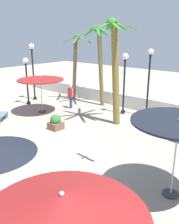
# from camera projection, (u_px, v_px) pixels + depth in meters

# --- Properties ---
(ground_plane) EXTENTS (56.00, 56.00, 0.00)m
(ground_plane) POSITION_uv_depth(u_px,v_px,m) (40.00, 161.00, 10.40)
(ground_plane) COLOR #9E9384
(boundary_wall) EXTENTS (25.20, 0.30, 0.93)m
(boundary_wall) POSITION_uv_depth(u_px,v_px,m) (147.00, 105.00, 16.82)
(boundary_wall) COLOR silver
(boundary_wall) RESTS_ON ground_plane
(patio_umbrella_0) EXTENTS (2.92, 2.92, 2.71)m
(patio_umbrella_0) POSITION_uv_depth(u_px,v_px,m) (179.00, 126.00, 7.45)
(patio_umbrella_0) COLOR #333338
(patio_umbrella_0) RESTS_ON ground_plane
(patio_umbrella_2) EXTENTS (3.06, 3.06, 2.41)m
(patio_umbrella_2) POSITION_uv_depth(u_px,v_px,m) (41.00, 81.00, 16.20)
(patio_umbrella_2) COLOR #333338
(patio_umbrella_2) RESTS_ON ground_plane
(patio_umbrella_3) EXTENTS (2.56, 2.56, 3.10)m
(patio_umbrella_3) POSITION_uv_depth(u_px,v_px,m) (62.00, 208.00, 3.42)
(patio_umbrella_3) COLOR #333338
(patio_umbrella_3) RESTS_ON ground_plane
(palm_tree_1) EXTENTS (3.16, 3.16, 5.97)m
(palm_tree_1) POSITION_uv_depth(u_px,v_px,m) (114.00, 60.00, 13.78)
(palm_tree_1) COLOR olive
(palm_tree_1) RESTS_ON ground_plane
(palm_tree_2) EXTENTS (3.06, 3.02, 5.69)m
(palm_tree_2) POSITION_uv_depth(u_px,v_px,m) (99.00, 56.00, 17.60)
(palm_tree_2) COLOR brown
(palm_tree_2) RESTS_ON ground_plane
(palm_tree_3) EXTENTS (2.37, 2.32, 5.13)m
(palm_tree_3) POSITION_uv_depth(u_px,v_px,m) (76.00, 60.00, 19.09)
(palm_tree_3) COLOR brown
(palm_tree_3) RESTS_ON ground_plane
(lamp_post_0) EXTENTS (0.44, 0.44, 3.47)m
(lamp_post_0) POSITION_uv_depth(u_px,v_px,m) (26.00, 73.00, 18.06)
(lamp_post_0) COLOR black
(lamp_post_0) RESTS_ON ground_plane
(lamp_post_1) EXTENTS (0.37, 0.37, 4.28)m
(lamp_post_1) POSITION_uv_depth(u_px,v_px,m) (149.00, 76.00, 15.24)
(lamp_post_1) COLOR black
(lamp_post_1) RESTS_ON ground_plane
(lamp_post_2) EXTENTS (0.43, 0.43, 4.41)m
(lamp_post_2) POSITION_uv_depth(u_px,v_px,m) (33.00, 63.00, 19.17)
(lamp_post_2) COLOR black
(lamp_post_2) RESTS_ON ground_plane
(lamp_post_3) EXTENTS (0.42, 0.42, 3.97)m
(lamp_post_3) POSITION_uv_depth(u_px,v_px,m) (124.00, 74.00, 15.76)
(lamp_post_3) COLOR black
(lamp_post_3) RESTS_ON ground_plane
(guest_0) EXTENTS (0.55, 0.31, 1.69)m
(guest_0) POSITION_uv_depth(u_px,v_px,m) (71.00, 94.00, 17.43)
(guest_0) COLOR #3359B2
(guest_0) RESTS_ON ground_plane
(planter) EXTENTS (0.70, 0.70, 0.85)m
(planter) POSITION_uv_depth(u_px,v_px,m) (56.00, 123.00, 13.74)
(planter) COLOR brown
(planter) RESTS_ON ground_plane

